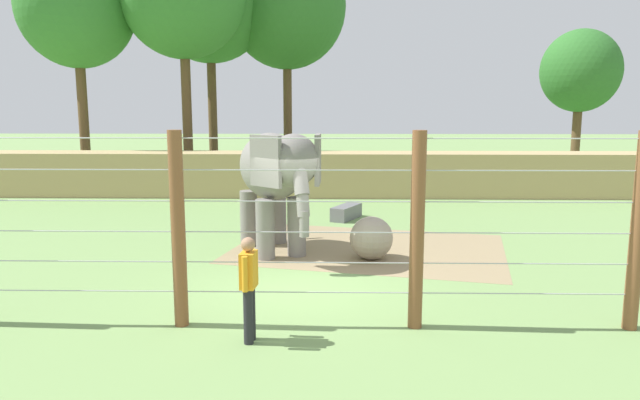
{
  "coord_description": "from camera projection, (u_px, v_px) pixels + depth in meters",
  "views": [
    {
      "loc": [
        0.68,
        -11.67,
        3.68
      ],
      "look_at": [
        0.39,
        2.14,
        1.4
      ],
      "focal_mm": 32.98,
      "sensor_mm": 36.0,
      "label": 1
    }
  ],
  "objects": [
    {
      "name": "ground_plane",
      "position": [
        299.0,
        284.0,
        12.13
      ],
      "size": [
        120.0,
        120.0,
        0.0
      ],
      "primitive_type": "plane",
      "color": "#759956"
    },
    {
      "name": "dirt_patch",
      "position": [
        369.0,
        248.0,
        15.08
      ],
      "size": [
        7.62,
        6.09,
        0.01
      ],
      "primitive_type": "cube",
      "rotation": [
        0.0,
        0.0,
        -0.22
      ],
      "color": "#937F5B",
      "rests_on": "ground"
    },
    {
      "name": "embankment_wall",
      "position": [
        315.0,
        174.0,
        23.59
      ],
      "size": [
        36.0,
        1.8,
        1.74
      ],
      "primitive_type": "cube",
      "color": "tan",
      "rests_on": "ground"
    },
    {
      "name": "elephant",
      "position": [
        275.0,
        173.0,
        14.28
      ],
      "size": [
        2.58,
        3.82,
        3.02
      ],
      "color": "gray",
      "rests_on": "ground"
    },
    {
      "name": "enrichment_ball",
      "position": [
        371.0,
        238.0,
        13.95
      ],
      "size": [
        1.03,
        1.03,
        1.03
      ],
      "primitive_type": "sphere",
      "color": "tan",
      "rests_on": "ground"
    },
    {
      "name": "cable_fence",
      "position": [
        294.0,
        230.0,
        9.56
      ],
      "size": [
        12.2,
        0.23,
        3.26
      ],
      "color": "brown",
      "rests_on": "ground"
    },
    {
      "name": "zookeeper",
      "position": [
        249.0,
        284.0,
        9.03
      ],
      "size": [
        0.25,
        0.59,
        1.67
      ],
      "color": "#232328",
      "rests_on": "ground"
    },
    {
      "name": "feed_trough",
      "position": [
        346.0,
        212.0,
        18.86
      ],
      "size": [
        1.06,
        1.48,
        0.44
      ],
      "color": "slate",
      "rests_on": "ground"
    },
    {
      "name": "tree_far_left",
      "position": [
        76.0,
        7.0,
        25.82
      ],
      "size": [
        5.1,
        5.1,
        10.56
      ],
      "color": "brown",
      "rests_on": "ground"
    },
    {
      "name": "tree_right_of_centre",
      "position": [
        287.0,
        7.0,
        29.38
      ],
      "size": [
        5.93,
        5.93,
        11.6
      ],
      "color": "brown",
      "rests_on": "ground"
    },
    {
      "name": "tree_far_right",
      "position": [
        581.0,
        72.0,
        29.31
      ],
      "size": [
        3.9,
        3.9,
        7.33
      ],
      "color": "brown",
      "rests_on": "ground"
    }
  ]
}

